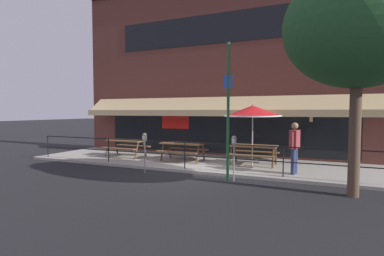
% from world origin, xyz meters
% --- Properties ---
extents(ground_plane, '(120.00, 120.00, 0.00)m').
position_xyz_m(ground_plane, '(0.00, 0.00, 0.00)').
color(ground_plane, black).
extents(patio_deck, '(15.00, 4.00, 0.10)m').
position_xyz_m(patio_deck, '(0.00, 2.00, 0.05)').
color(patio_deck, '#9E998E').
rests_on(patio_deck, ground).
extents(restaurant_building, '(15.00, 1.60, 8.59)m').
position_xyz_m(restaurant_building, '(0.00, 4.23, 4.26)').
color(restaurant_building, brown).
rests_on(restaurant_building, ground).
extents(patio_railing, '(13.84, 0.04, 0.97)m').
position_xyz_m(patio_railing, '(0.00, 0.30, 0.80)').
color(patio_railing, black).
rests_on(patio_railing, patio_deck).
extents(picnic_table_left, '(1.80, 1.42, 0.76)m').
position_xyz_m(picnic_table_left, '(-3.67, 1.78, 0.71)').
color(picnic_table_left, brown).
rests_on(picnic_table_left, patio_deck).
extents(picnic_table_centre, '(1.80, 1.42, 0.76)m').
position_xyz_m(picnic_table_centre, '(-0.78, 1.75, 0.71)').
color(picnic_table_centre, brown).
rests_on(picnic_table_centre, patio_deck).
extents(picnic_table_right, '(1.80, 1.42, 0.76)m').
position_xyz_m(picnic_table_right, '(2.12, 2.03, 0.71)').
color(picnic_table_right, brown).
rests_on(picnic_table_right, patio_deck).
extents(patio_umbrella_right, '(2.14, 2.14, 2.38)m').
position_xyz_m(patio_umbrella_right, '(2.12, 1.86, 2.18)').
color(patio_umbrella_right, '#B7B2A8').
rests_on(patio_umbrella_right, patio_deck).
extents(pedestrian_walking, '(0.33, 0.60, 1.71)m').
position_xyz_m(pedestrian_walking, '(3.73, 0.87, 1.06)').
color(pedestrian_walking, navy).
rests_on(pedestrian_walking, patio_deck).
extents(parking_meter_near, '(0.15, 0.16, 1.42)m').
position_xyz_m(parking_meter_near, '(-1.13, -0.60, 1.15)').
color(parking_meter_near, gray).
rests_on(parking_meter_near, ground).
extents(parking_meter_far, '(0.15, 0.16, 1.42)m').
position_xyz_m(parking_meter_far, '(2.06, -0.49, 1.15)').
color(parking_meter_far, gray).
rests_on(parking_meter_far, ground).
extents(street_sign_pole, '(0.28, 0.09, 4.30)m').
position_xyz_m(street_sign_pole, '(1.85, -0.45, 2.21)').
color(street_sign_pole, '#1E6033').
rests_on(street_sign_pole, ground).
extents(street_tree_curbside, '(3.63, 3.27, 6.38)m').
position_xyz_m(street_tree_curbside, '(5.42, -0.97, 4.49)').
color(street_tree_curbside, brown).
rests_on(street_tree_curbside, ground).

